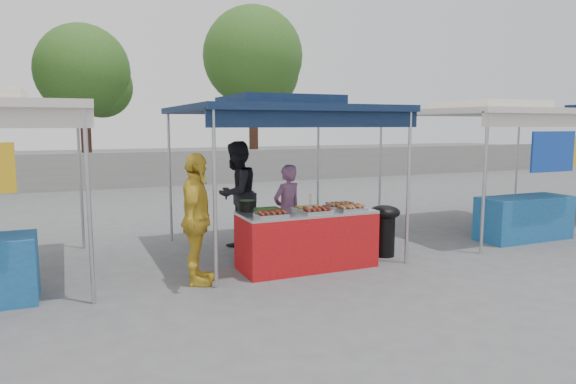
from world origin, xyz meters
name	(u,v)px	position (x,y,z in m)	size (l,w,h in m)	color
ground_plane	(304,266)	(0.00, 0.00, 0.00)	(80.00, 80.00, 0.00)	#555557
back_wall	(167,169)	(0.00, 11.00, 0.60)	(40.00, 0.25, 1.20)	slate
main_canopy	(279,109)	(0.00, 0.97, 2.37)	(3.20, 3.20, 2.57)	#B1B2B9
neighbor_stall_right	(503,152)	(4.50, 0.57, 1.60)	(3.20, 3.20, 2.57)	#B1B2B9
tree_1	(87,75)	(-2.32, 13.11, 3.85)	(3.37, 3.28, 5.63)	#3D2217
tree_2	(256,61)	(3.93, 12.74, 4.60)	(3.91, 3.91, 6.72)	#3D2217
vendor_table	(307,239)	(0.00, -0.10, 0.43)	(2.00, 0.80, 0.85)	#B71215
food_tray_fl	(271,215)	(-0.66, -0.34, 0.88)	(0.42, 0.30, 0.07)	silver
food_tray_fm	(317,211)	(0.04, -0.33, 0.88)	(0.42, 0.30, 0.07)	silver
food_tray_fr	(351,208)	(0.61, -0.33, 0.88)	(0.42, 0.30, 0.07)	silver
food_tray_bl	(268,211)	(-0.60, -0.03, 0.88)	(0.42, 0.30, 0.07)	silver
food_tray_bm	(308,208)	(0.05, -0.05, 0.88)	(0.42, 0.30, 0.07)	silver
food_tray_br	(340,206)	(0.58, -0.05, 0.88)	(0.42, 0.30, 0.07)	silver
cooking_pot	(247,206)	(-0.81, 0.25, 0.93)	(0.27, 0.27, 0.16)	black
skewer_cup	(310,210)	(-0.05, -0.31, 0.90)	(0.08, 0.08, 0.10)	#B1B2B9
wok_burner	(384,226)	(1.44, 0.02, 0.49)	(0.50, 0.50, 0.83)	black
crate_left	(271,248)	(-0.28, 0.62, 0.17)	(0.55, 0.39, 0.33)	#123A9A
crate_right	(315,246)	(0.41, 0.46, 0.16)	(0.52, 0.37, 0.31)	#123A9A
crate_stacked	(315,228)	(0.41, 0.46, 0.46)	(0.49, 0.34, 0.29)	#123A9A
vendor_woman	(287,210)	(0.01, 0.67, 0.74)	(0.54, 0.35, 1.48)	#82537A
helper_man	(237,194)	(-0.50, 1.70, 0.91)	(0.89, 0.69, 1.83)	black
customer_person	(196,219)	(-1.68, -0.23, 0.88)	(1.03, 0.43, 1.75)	gold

